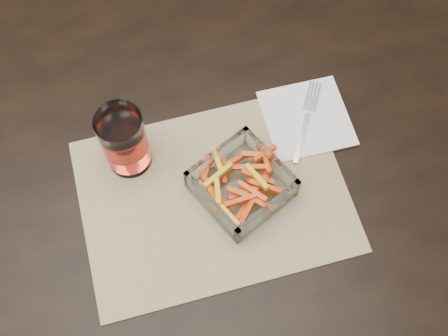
% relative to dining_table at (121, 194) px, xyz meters
% --- Properties ---
extents(dining_table, '(1.60, 0.90, 0.75)m').
position_rel_dining_table_xyz_m(dining_table, '(0.00, 0.00, 0.00)').
color(dining_table, black).
rests_on(dining_table, ground).
extents(placemat, '(0.46, 0.34, 0.00)m').
position_rel_dining_table_xyz_m(placemat, '(0.16, -0.09, 0.09)').
color(placemat, tan).
rests_on(placemat, dining_table).
extents(glass_bowl, '(0.18, 0.18, 0.05)m').
position_rel_dining_table_xyz_m(glass_bowl, '(0.21, -0.09, 0.11)').
color(glass_bowl, white).
rests_on(glass_bowl, placemat).
extents(tumbler, '(0.08, 0.08, 0.14)m').
position_rel_dining_table_xyz_m(tumbler, '(0.04, 0.02, 0.15)').
color(tumbler, white).
rests_on(tumbler, placemat).
extents(napkin, '(0.16, 0.16, 0.00)m').
position_rel_dining_table_xyz_m(napkin, '(0.36, 0.01, 0.09)').
color(napkin, white).
rests_on(napkin, placemat).
extents(fork, '(0.11, 0.15, 0.00)m').
position_rel_dining_table_xyz_m(fork, '(0.36, 0.01, 0.10)').
color(fork, silver).
rests_on(fork, napkin).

